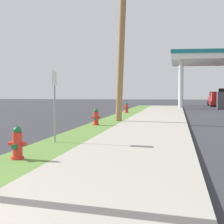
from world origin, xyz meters
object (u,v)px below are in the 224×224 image
Objects in this scene: fire_hydrant_nearest at (17,145)px; fire_hydrant_third at (127,108)px; fire_hydrant_second at (96,118)px; street_sign_post at (55,91)px; utility_pole_midground at (122,25)px; car_red_by_near_pump at (218,100)px.

fire_hydrant_nearest and fire_hydrant_third have the same top height.
fire_hydrant_second is (-0.09, 9.52, 0.00)m from fire_hydrant_nearest.
utility_pole_midground is at bearing 84.77° from street_sign_post.
street_sign_post reaches higher than fire_hydrant_third.
car_red_by_near_pump is at bearing 74.25° from fire_hydrant_second.
fire_hydrant_third is at bearing -114.49° from car_red_by_near_pump.
fire_hydrant_third is at bearing 89.73° from fire_hydrant_second.
utility_pole_midground is (0.77, -8.27, 4.51)m from fire_hydrant_third.
fire_hydrant_second is 1.00× the size of fire_hydrant_third.
fire_hydrant_nearest is 9.52m from fire_hydrant_second.
fire_hydrant_second and fire_hydrant_third have the same top height.
fire_hydrant_third is 0.08× the size of utility_pole_midground.
utility_pole_midground reaches higher than fire_hydrant_third.
street_sign_post is at bearing 91.67° from fire_hydrant_nearest.
utility_pole_midground is 9.63m from street_sign_post.
fire_hydrant_third is 17.32m from street_sign_post.
street_sign_post is (-0.05, -17.28, 1.19)m from fire_hydrant_third.
utility_pole_midground is 4.48× the size of street_sign_post.
car_red_by_near_pump is at bearing 78.20° from fire_hydrant_nearest.
utility_pole_midground is 2.08× the size of car_red_by_near_pump.
fire_hydrant_third is (0.05, 10.93, 0.00)m from fire_hydrant_second.
car_red_by_near_pump reaches higher than fire_hydrant_third.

